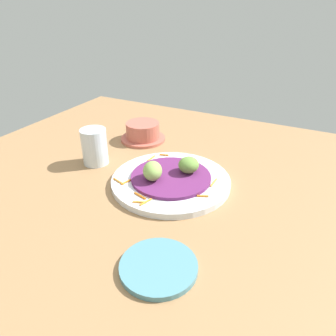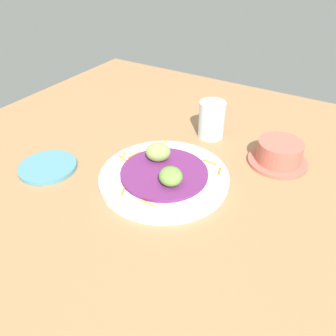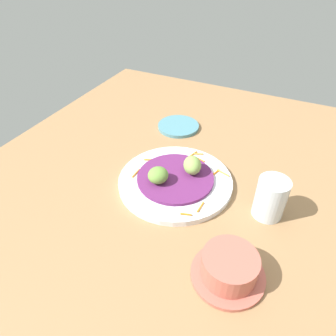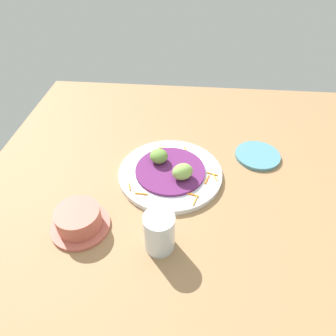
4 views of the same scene
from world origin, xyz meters
The scene contains 9 objects.
table_surface centered at (0.00, 0.00, 1.00)cm, with size 110.00×110.00×2.00cm, color #936D47.
main_plate centered at (-4.74, 3.96, 2.72)cm, with size 27.34×27.34×1.44cm, color silver.
cabbage_bed centered at (-4.74, 3.96, 3.82)cm, with size 18.38×18.38×0.76cm, color #60235B.
carrot_garnish centered at (-1.08, 1.64, 3.64)cm, with size 22.69×21.96×0.40cm.
guac_scoop_left centered at (-8.05, 6.86, 6.06)cm, with size 4.68×4.83×3.71cm, color olive.
guac_scoop_center centered at (-1.43, 1.06, 6.29)cm, with size 4.24×5.37×4.17cm, color #84A851.
side_plate_small centered at (19.41, 13.87, 2.50)cm, with size 12.60×12.60×1.00cm, color teal.
terracotta_bowl centered at (-23.39, -14.74, 4.47)cm, with size 13.27×13.27×5.43cm.
water_glass centered at (-5.16, -17.97, 6.64)cm, with size 6.48×6.48×9.27cm, color silver.
Camera 3 is at (-55.27, -18.20, 50.92)cm, focal length 32.42 mm.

